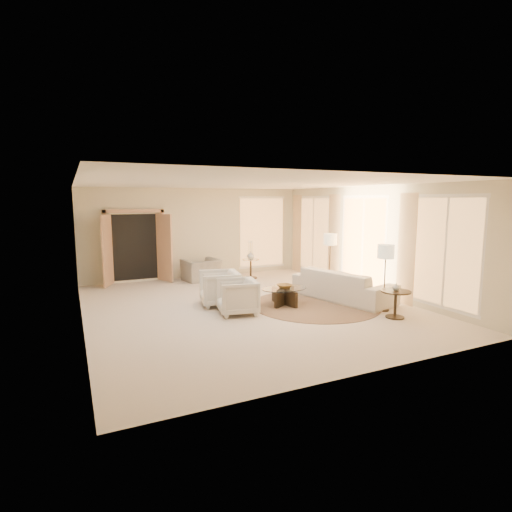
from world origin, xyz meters
name	(u,v)px	position (x,y,z in m)	size (l,w,h in m)	color
room	(248,246)	(0.00, 0.00, 1.40)	(7.04, 8.04, 2.83)	beige
windows_right	(365,241)	(3.45, 0.10, 1.35)	(0.10, 6.40, 2.40)	#FFB866
window_back_corner	(262,232)	(2.30, 3.95, 1.35)	(1.70, 0.10, 2.40)	#FFB866
curtains_right	(342,240)	(3.40, 1.00, 1.30)	(0.06, 5.20, 2.60)	beige
french_doors	(136,247)	(-1.90, 3.82, 1.07)	(1.95, 0.66, 2.16)	tan
area_rug	(315,305)	(1.49, -0.56, 0.01)	(2.99, 2.99, 0.01)	#452E1F
sofa	(343,285)	(2.38, -0.41, 0.37)	(2.54, 0.99, 0.74)	silver
armchair_left	(219,286)	(-0.55, 0.39, 0.44)	(0.86, 0.81, 0.89)	silver
armchair_right	(237,295)	(-0.44, -0.44, 0.41)	(0.80, 0.75, 0.83)	silver
accent_chair	(201,266)	(-0.08, 3.31, 0.44)	(1.01, 0.66, 0.88)	gray
coffee_table	(284,294)	(0.83, -0.26, 0.26)	(1.45, 1.45, 0.41)	black
end_table	(396,299)	(2.41, -2.13, 0.39)	(0.61, 0.61, 0.58)	black
side_table	(251,267)	(1.45, 3.02, 0.37)	(0.53, 0.53, 0.61)	#30251A
floor_lamp_near	(330,242)	(2.90, 0.88, 1.29)	(0.37, 0.37, 1.51)	#30251A
floor_lamp_far	(386,255)	(2.59, -1.60, 1.26)	(0.36, 0.36, 1.48)	#30251A
bowl	(285,286)	(0.83, -0.26, 0.45)	(0.35, 0.35, 0.09)	brown
end_vase	(396,287)	(2.41, -2.13, 0.65)	(0.15, 0.15, 0.16)	silver
side_vase	(251,255)	(1.45, 3.02, 0.73)	(0.24, 0.24, 0.25)	silver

